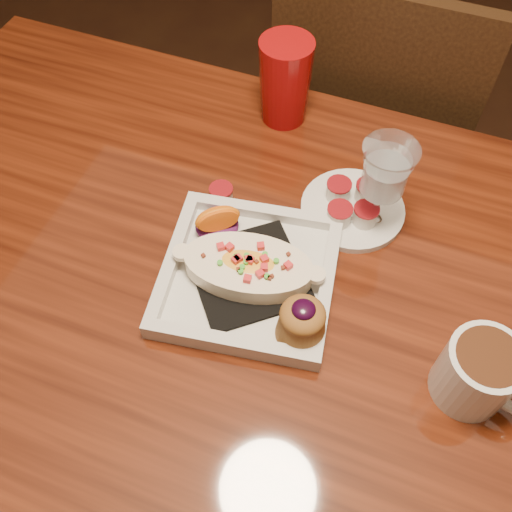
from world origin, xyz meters
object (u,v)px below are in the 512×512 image
(table, at_px, (279,338))
(plate, at_px, (255,277))
(goblet, at_px, (385,175))
(red_tumbler, at_px, (285,82))
(coffee_mug, at_px, (480,373))
(chair_far, at_px, (369,137))
(saucer, at_px, (352,207))

(table, xyz_separation_m, plate, (-0.05, 0.02, 0.12))
(goblet, height_order, red_tumbler, goblet)
(plate, bearing_deg, coffee_mug, -17.63)
(goblet, bearing_deg, chair_far, 100.18)
(goblet, xyz_separation_m, red_tumbler, (-0.21, 0.18, -0.04))
(goblet, bearing_deg, red_tumbler, 139.32)
(chair_far, relative_size, coffee_mug, 7.19)
(table, relative_size, plate, 5.45)
(saucer, bearing_deg, table, -102.36)
(saucer, bearing_deg, red_tumbler, 135.41)
(coffee_mug, bearing_deg, table, -169.12)
(coffee_mug, height_order, red_tumbler, red_tumbler)
(red_tumbler, bearing_deg, chair_far, 64.07)
(coffee_mug, xyz_separation_m, saucer, (-0.22, 0.22, -0.04))
(plate, xyz_separation_m, goblet, (0.13, 0.17, 0.09))
(table, xyz_separation_m, goblet, (0.08, 0.19, 0.21))
(table, height_order, saucer, saucer)
(chair_far, height_order, red_tumbler, chair_far)
(goblet, height_order, saucer, goblet)
(table, distance_m, plate, 0.13)
(goblet, relative_size, red_tumbler, 1.07)
(table, xyz_separation_m, saucer, (0.04, 0.20, 0.11))
(goblet, distance_m, red_tumbler, 0.28)
(coffee_mug, distance_m, goblet, 0.29)
(goblet, bearing_deg, coffee_mug, -49.73)
(table, relative_size, red_tumbler, 9.99)
(coffee_mug, relative_size, saucer, 0.80)
(chair_far, distance_m, coffee_mug, 0.77)
(coffee_mug, distance_m, red_tumbler, 0.55)
(goblet, bearing_deg, table, -112.92)
(red_tumbler, bearing_deg, saucer, -44.59)
(red_tumbler, bearing_deg, goblet, -40.68)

